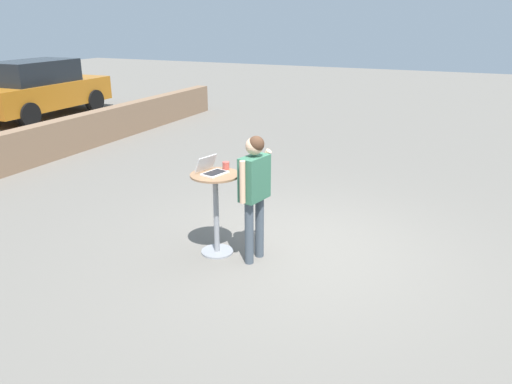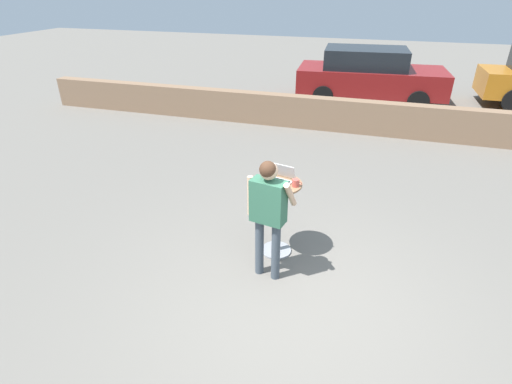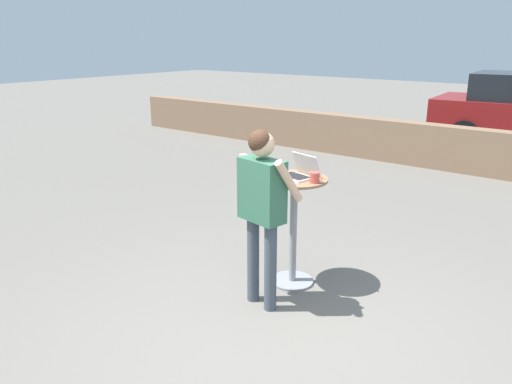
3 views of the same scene
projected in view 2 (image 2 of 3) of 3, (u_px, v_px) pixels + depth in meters
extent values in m
plane|color=slate|center=(296.00, 304.00, 4.73)|extent=(50.00, 50.00, 0.00)
cube|color=#84664C|center=(351.00, 116.00, 9.95)|extent=(17.35, 0.35, 0.81)
cylinder|color=gray|center=(276.00, 250.00, 5.65)|extent=(0.42, 0.42, 0.03)
cylinder|color=gray|center=(277.00, 218.00, 5.41)|extent=(0.07, 0.07, 1.03)
cylinder|color=#8C6647|center=(278.00, 184.00, 5.16)|extent=(0.63, 0.63, 0.02)
cube|color=silver|center=(278.00, 182.00, 5.15)|extent=(0.36, 0.28, 0.02)
cube|color=black|center=(278.00, 181.00, 5.15)|extent=(0.31, 0.23, 0.00)
cube|color=silver|center=(284.00, 171.00, 5.21)|extent=(0.33, 0.16, 0.19)
cube|color=white|center=(284.00, 171.00, 5.21)|extent=(0.30, 0.14, 0.17)
cylinder|color=#C14C42|center=(296.00, 183.00, 5.04)|extent=(0.09, 0.09, 0.10)
torus|color=#C14C42|center=(300.00, 183.00, 5.02)|extent=(0.04, 0.01, 0.04)
cylinder|color=#424C56|center=(259.00, 246.00, 5.06)|extent=(0.11, 0.11, 0.82)
cylinder|color=#424C56|center=(276.00, 251.00, 4.97)|extent=(0.11, 0.11, 0.82)
cube|color=#33664C|center=(268.00, 201.00, 4.70)|extent=(0.45, 0.28, 0.54)
sphere|color=#DBAD89|center=(269.00, 171.00, 4.51)|extent=(0.21, 0.21, 0.21)
sphere|color=#472D1E|center=(268.00, 169.00, 4.47)|extent=(0.20, 0.20, 0.20)
cylinder|color=#DBAD89|center=(250.00, 196.00, 4.79)|extent=(0.07, 0.07, 0.51)
cylinder|color=#DBAD89|center=(290.00, 195.00, 4.60)|extent=(0.13, 0.32, 0.40)
cube|color=maroon|center=(370.00, 80.00, 12.42)|extent=(4.54, 2.22, 0.74)
cube|color=black|center=(366.00, 58.00, 12.16)|extent=(2.54, 1.85, 0.58)
cylinder|color=black|center=(411.00, 87.00, 13.09)|extent=(0.63, 0.27, 0.61)
cylinder|color=black|center=(418.00, 101.00, 11.54)|extent=(0.63, 0.27, 0.61)
cylinder|color=black|center=(327.00, 83.00, 13.63)|extent=(0.63, 0.27, 0.61)
cylinder|color=black|center=(323.00, 96.00, 12.08)|extent=(0.63, 0.27, 0.61)
cylinder|color=black|center=(501.00, 88.00, 12.77)|extent=(0.70, 0.24, 0.69)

